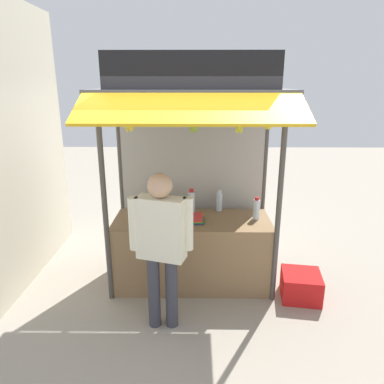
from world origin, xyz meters
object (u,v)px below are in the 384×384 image
water_bottle_front_left (191,202)px  magazine_stack_back_left (194,218)px  banana_bunch_inner_right (129,124)px  banana_bunch_rightmost (239,125)px  vendor_person (161,239)px  banana_bunch_leftmost (193,124)px  banana_bunch_inner_left (268,123)px  magazine_stack_far_left (177,225)px  water_bottle_center (256,209)px  plastic_crate (301,285)px  water_bottle_mid_right (166,202)px  water_bottle_left (219,201)px

water_bottle_front_left → magazine_stack_back_left: 0.29m
banana_bunch_inner_right → banana_bunch_rightmost: (1.09, 0.00, -0.01)m
banana_bunch_inner_right → vendor_person: banana_bunch_inner_right is taller
banana_bunch_leftmost → banana_bunch_inner_left: bearing=-0.0°
magazine_stack_far_left → banana_bunch_rightmost: size_ratio=0.89×
banana_bunch_rightmost → vendor_person: 1.36m
water_bottle_front_left → banana_bunch_leftmost: size_ratio=1.14×
magazine_stack_back_left → vendor_person: vendor_person is taller
water_bottle_center → banana_bunch_inner_left: (-0.03, -0.50, 1.08)m
water_bottle_center → water_bottle_front_left: bearing=165.3°
vendor_person → plastic_crate: bearing=35.0°
water_bottle_mid_right → water_bottle_front_left: size_ratio=0.84×
banana_bunch_leftmost → banana_bunch_inner_left: same height
water_bottle_front_left → vendor_person: bearing=-104.4°
water_bottle_left → vendor_person: bearing=-118.3°
banana_bunch_inner_left → vendor_person: size_ratio=0.15×
water_bottle_mid_right → banana_bunch_rightmost: banana_bunch_rightmost is taller
banana_bunch_inner_right → vendor_person: size_ratio=0.17×
water_bottle_front_left → banana_bunch_inner_left: size_ratio=1.28×
water_bottle_front_left → water_bottle_center: bearing=-14.7°
banana_bunch_inner_left → banana_bunch_leftmost: bearing=180.0°
magazine_stack_far_left → banana_bunch_inner_right: banana_bunch_inner_right is taller
water_bottle_front_left → banana_bunch_leftmost: banana_bunch_leftmost is taller
water_bottle_center → banana_bunch_leftmost: 1.41m
water_bottle_mid_right → magazine_stack_back_left: bearing=-42.4°
vendor_person → plastic_crate: (1.58, 0.52, -0.84)m
banana_bunch_inner_left → vendor_person: banana_bunch_inner_left is taller
water_bottle_mid_right → banana_bunch_inner_right: banana_bunch_inner_right is taller
water_bottle_mid_right → banana_bunch_leftmost: bearing=-65.5°
water_bottle_front_left → water_bottle_left: bearing=14.3°
water_bottle_mid_right → magazine_stack_far_left: 0.58m
plastic_crate → water_bottle_center: bearing=144.7°
water_bottle_left → banana_bunch_inner_left: 1.41m
banana_bunch_rightmost → water_bottle_front_left: bearing=124.3°
water_bottle_left → magazine_stack_back_left: (-0.33, -0.35, -0.10)m
banana_bunch_inner_right → magazine_stack_far_left: bearing=27.2°
water_bottle_front_left → banana_bunch_leftmost: (0.03, -0.71, 1.05)m
magazine_stack_back_left → banana_bunch_inner_right: bearing=-144.7°
water_bottle_mid_right → banana_bunch_inner_left: size_ratio=1.07×
magazine_stack_back_left → banana_bunch_inner_right: banana_bunch_inner_right is taller
banana_bunch_inner_left → banana_bunch_rightmost: 0.28m
water_bottle_center → plastic_crate: size_ratio=0.63×
water_bottle_left → banana_bunch_inner_left: size_ratio=1.11×
water_bottle_front_left → banana_bunch_leftmost: 1.27m
water_bottle_left → water_bottle_front_left: water_bottle_front_left is taller
banana_bunch_inner_left → banana_bunch_rightmost: size_ratio=0.87×
magazine_stack_back_left → banana_bunch_leftmost: (-0.00, -0.45, 1.18)m
banana_bunch_rightmost → plastic_crate: banana_bunch_rightmost is taller
banana_bunch_leftmost → magazine_stack_far_left: bearing=130.0°
magazine_stack_back_left → banana_bunch_rightmost: bearing=-44.7°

